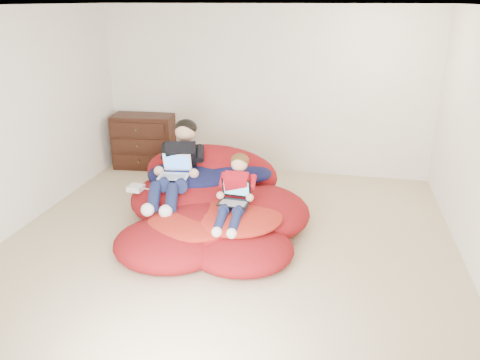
{
  "coord_description": "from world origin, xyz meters",
  "views": [
    {
      "loc": [
        1.08,
        -4.5,
        2.55
      ],
      "look_at": [
        0.1,
        0.19,
        0.7
      ],
      "focal_mm": 35.0,
      "sensor_mm": 36.0,
      "label": 1
    }
  ],
  "objects_px": {
    "beanbag_pile": "(212,206)",
    "laptop_black": "(235,196)",
    "laptop_white": "(175,170)",
    "dresser": "(144,141)",
    "older_boy": "(178,162)",
    "younger_boy": "(236,190)"
  },
  "relations": [
    {
      "from": "laptop_black",
      "to": "laptop_white",
      "type": "bearing_deg",
      "value": 152.68
    },
    {
      "from": "laptop_white",
      "to": "dresser",
      "type": "bearing_deg",
      "value": 123.03
    },
    {
      "from": "older_boy",
      "to": "dresser",
      "type": "bearing_deg",
      "value": 124.74
    },
    {
      "from": "beanbag_pile",
      "to": "older_boy",
      "type": "height_order",
      "value": "older_boy"
    },
    {
      "from": "younger_boy",
      "to": "laptop_white",
      "type": "bearing_deg",
      "value": 154.83
    },
    {
      "from": "beanbag_pile",
      "to": "older_boy",
      "type": "bearing_deg",
      "value": 158.73
    },
    {
      "from": "beanbag_pile",
      "to": "laptop_white",
      "type": "bearing_deg",
      "value": 171.47
    },
    {
      "from": "beanbag_pile",
      "to": "older_boy",
      "type": "distance_m",
      "value": 0.67
    },
    {
      "from": "dresser",
      "to": "younger_boy",
      "type": "xyz_separation_m",
      "value": [
        1.97,
        -2.15,
        0.18
      ]
    },
    {
      "from": "beanbag_pile",
      "to": "older_boy",
      "type": "relative_size",
      "value": 1.82
    },
    {
      "from": "laptop_white",
      "to": "older_boy",
      "type": "bearing_deg",
      "value": 90.0
    },
    {
      "from": "laptop_white",
      "to": "laptop_black",
      "type": "height_order",
      "value": "laptop_white"
    },
    {
      "from": "younger_boy",
      "to": "laptop_black",
      "type": "relative_size",
      "value": 2.67
    },
    {
      "from": "dresser",
      "to": "older_boy",
      "type": "bearing_deg",
      "value": -55.26
    },
    {
      "from": "beanbag_pile",
      "to": "younger_boy",
      "type": "distance_m",
      "value": 0.6
    },
    {
      "from": "older_boy",
      "to": "laptop_black",
      "type": "bearing_deg",
      "value": -33.05
    },
    {
      "from": "beanbag_pile",
      "to": "laptop_white",
      "type": "relative_size",
      "value": 6.57
    },
    {
      "from": "dresser",
      "to": "younger_boy",
      "type": "distance_m",
      "value": 2.92
    },
    {
      "from": "dresser",
      "to": "laptop_white",
      "type": "distance_m",
      "value": 2.12
    },
    {
      "from": "beanbag_pile",
      "to": "laptop_black",
      "type": "xyz_separation_m",
      "value": [
        0.36,
        -0.36,
        0.3
      ]
    },
    {
      "from": "laptop_white",
      "to": "laptop_black",
      "type": "relative_size",
      "value": 1.06
    },
    {
      "from": "younger_boy",
      "to": "laptop_black",
      "type": "xyz_separation_m",
      "value": [
        0.0,
        -0.04,
        -0.06
      ]
    }
  ]
}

